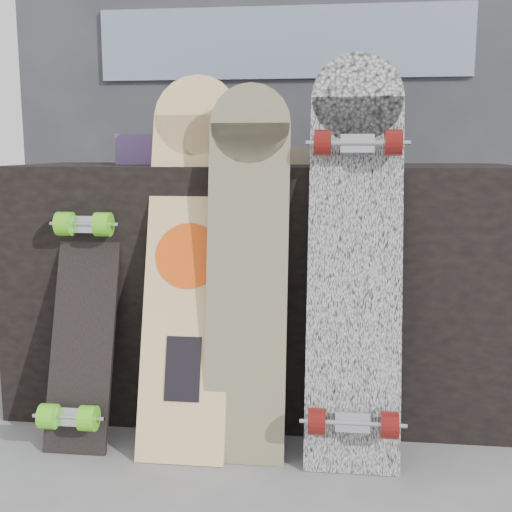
# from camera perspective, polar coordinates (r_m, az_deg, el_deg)

# --- Properties ---
(ground) EXTENTS (60.00, 60.00, 0.00)m
(ground) POSITION_cam_1_polar(r_m,az_deg,el_deg) (1.83, -1.04, -18.15)
(ground) COLOR slate
(ground) RESTS_ON ground
(vendor_table) EXTENTS (1.60, 0.60, 0.80)m
(vendor_table) POSITION_cam_1_polar(r_m,az_deg,el_deg) (2.17, 0.73, -2.51)
(vendor_table) COLOR black
(vendor_table) RESTS_ON ground
(booth) EXTENTS (2.40, 0.22, 2.20)m
(booth) POSITION_cam_1_polar(r_m,az_deg,el_deg) (2.98, 2.54, 14.32)
(booth) COLOR #303034
(booth) RESTS_ON ground
(merch_box_purple) EXTENTS (0.18, 0.12, 0.10)m
(merch_box_purple) POSITION_cam_1_polar(r_m,az_deg,el_deg) (2.22, -9.68, 9.33)
(merch_box_purple) COLOR navy
(merch_box_purple) RESTS_ON vendor_table
(merch_box_small) EXTENTS (0.14, 0.14, 0.12)m
(merch_box_small) POSITION_cam_1_polar(r_m,az_deg,el_deg) (2.07, 7.37, 9.66)
(merch_box_small) COLOR navy
(merch_box_small) RESTS_ON vendor_table
(merch_box_flat) EXTENTS (0.22, 0.10, 0.06)m
(merch_box_flat) POSITION_cam_1_polar(r_m,az_deg,el_deg) (2.20, 3.59, 8.93)
(merch_box_flat) COLOR #D1B78C
(merch_box_flat) RESTS_ON vendor_table
(longboard_geisha) EXTENTS (0.25, 0.34, 1.07)m
(longboard_geisha) POSITION_cam_1_polar(r_m,az_deg,el_deg) (1.84, -5.95, 0.49)
(longboard_geisha) COLOR beige
(longboard_geisha) RESTS_ON ground
(longboard_celtic) EXTENTS (0.22, 0.21, 1.03)m
(longboard_celtic) POSITION_cam_1_polar(r_m,az_deg,el_deg) (1.76, -0.78, -0.35)
(longboard_celtic) COLOR beige
(longboard_celtic) RESTS_ON ground
(longboard_cascadia) EXTENTS (0.25, 0.34, 1.12)m
(longboard_cascadia) POSITION_cam_1_polar(r_m,az_deg,el_deg) (1.75, 8.80, 0.47)
(longboard_cascadia) COLOR white
(longboard_cascadia) RESTS_ON ground
(skateboard_dark) EXTENTS (0.18, 0.34, 0.81)m
(skateboard_dark) POSITION_cam_1_polar(r_m,az_deg,el_deg) (1.93, -15.07, -3.97)
(skateboard_dark) COLOR black
(skateboard_dark) RESTS_ON ground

